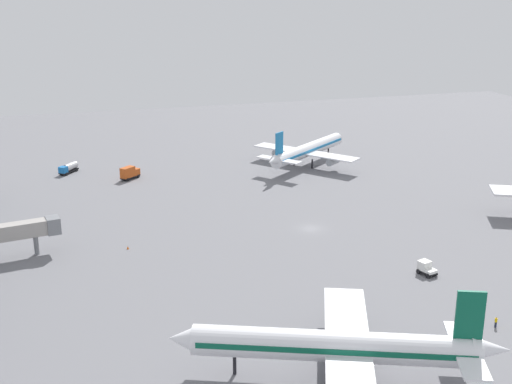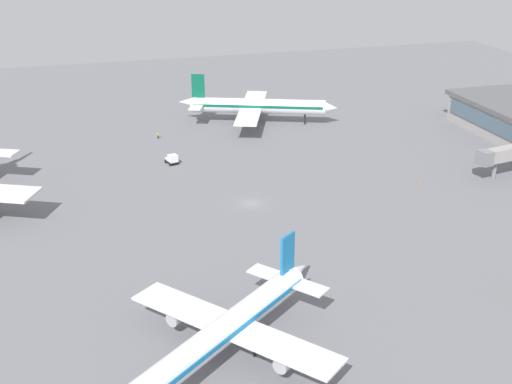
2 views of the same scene
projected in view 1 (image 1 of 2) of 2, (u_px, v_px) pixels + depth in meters
name	position (u px, v px, depth m)	size (l,w,h in m)	color
ground	(311.00, 228.00, 136.71)	(288.00, 288.00, 0.00)	slate
airplane_at_gate	(307.00, 150.00, 182.55)	(28.00, 32.55, 11.81)	white
airplane_distant	(338.00, 346.00, 83.48)	(33.92, 41.08, 13.08)	white
fuel_truck	(69.00, 168.00, 175.80)	(6.14, 5.36, 2.50)	black
baggage_tug	(426.00, 268.00, 115.09)	(3.60, 2.95, 2.30)	black
catering_truck	(130.00, 173.00, 170.31)	(5.10, 5.48, 3.30)	black
ground_crew_worker	(496.00, 322.00, 97.45)	(0.53, 0.53, 1.67)	#1E2338
jet_bridge	(12.00, 232.00, 120.61)	(6.01, 17.99, 6.74)	#9E9993
safety_cone_near_gate	(128.00, 248.00, 126.07)	(0.44, 0.44, 0.60)	#EA590C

